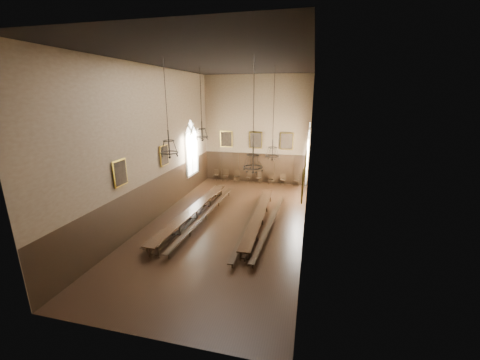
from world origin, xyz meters
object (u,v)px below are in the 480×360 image
at_px(chair_6, 283,181).
at_px(chandelier_front_right, 253,160).
at_px(table_right, 259,219).
at_px(bench_left_outer, 188,213).
at_px(chair_3, 249,179).
at_px(chair_5, 271,181).
at_px(bench_left_inner, 206,215).
at_px(chair_0, 216,177).
at_px(chandelier_front_left, 169,147).
at_px(bench_right_inner, 250,222).
at_px(bench_right_outer, 271,224).
at_px(chair_4, 259,180).
at_px(chandelier_back_right, 272,150).
at_px(chair_2, 237,178).
at_px(chair_7, 296,183).
at_px(chandelier_back_left, 202,132).
at_px(chair_1, 226,178).
at_px(table_left, 194,214).

distance_m(chair_6, chandelier_front_right, 12.19).
bearing_deg(table_right, bench_left_outer, -179.79).
relative_size(chair_3, chair_5, 1.11).
distance_m(bench_left_inner, chair_0, 8.76).
xyz_separation_m(chandelier_front_left, chandelier_front_right, (4.21, -0.17, -0.43)).
bearing_deg(bench_right_inner, chair_6, 83.44).
distance_m(bench_right_outer, chair_4, 8.96).
bearing_deg(chair_5, chandelier_back_right, -79.98).
xyz_separation_m(chair_2, chair_7, (5.16, -0.05, -0.02)).
relative_size(chair_5, chandelier_back_left, 0.20).
bearing_deg(chair_7, bench_right_inner, -101.10).
distance_m(bench_right_outer, chandelier_back_left, 7.15).
bearing_deg(chair_5, chair_4, 179.50).
relative_size(table_right, chandelier_front_left, 2.01).
xyz_separation_m(bench_left_inner, chandelier_back_left, (-0.80, 1.90, 4.81)).
bearing_deg(chandelier_front_right, bench_right_outer, 78.60).
height_order(chair_5, chandelier_back_right, chandelier_back_right).
relative_size(chair_1, chair_4, 1.09).
height_order(bench_left_outer, chair_2, chair_2).
bearing_deg(chandelier_front_right, table_right, 93.90).
bearing_deg(chair_1, chair_0, 172.64).
bearing_deg(bench_left_outer, bench_left_inner, -2.20).
xyz_separation_m(bench_left_inner, chandelier_front_right, (3.46, -2.92, 4.22)).
distance_m(chair_7, chandelier_front_right, 12.20).
relative_size(chandelier_back_left, chandelier_front_right, 0.88).
relative_size(table_left, chair_2, 9.79).
height_order(bench_right_outer, chandelier_front_left, chandelier_front_left).
xyz_separation_m(chair_0, chandelier_front_left, (1.44, -11.24, 4.66)).
bearing_deg(chandelier_back_left, bench_left_outer, -101.72).
xyz_separation_m(chair_6, chair_7, (1.14, -0.08, 0.00)).
bearing_deg(chair_4, table_left, -87.47).
xyz_separation_m(chandelier_back_right, chandelier_front_left, (-4.44, -4.69, 0.80)).
distance_m(chair_1, chair_4, 2.98).
height_order(bench_right_inner, chandelier_back_right, chandelier_back_right).
distance_m(bench_left_inner, chandelier_front_left, 5.46).
relative_size(table_left, chandelier_front_right, 1.99).
distance_m(chair_1, chair_7, 6.19).
distance_m(bench_right_inner, chandelier_front_left, 6.33).
bearing_deg(bench_right_inner, bench_left_outer, 174.08).
distance_m(chair_2, chair_4, 1.95).
bearing_deg(chair_7, chandelier_back_right, -98.33).
height_order(chair_1, chair_6, chair_1).
xyz_separation_m(chandelier_back_left, chandelier_front_left, (0.06, -4.65, -0.16)).
relative_size(bench_right_outer, chandelier_back_left, 2.14).
bearing_deg(chair_0, chandelier_back_right, -38.85).
relative_size(table_left, chair_3, 10.37).
distance_m(bench_right_inner, chair_5, 8.76).
distance_m(bench_left_outer, chair_4, 8.89).
relative_size(chair_7, chandelier_front_left, 0.21).
xyz_separation_m(chair_1, chair_3, (2.08, 0.09, -0.03)).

